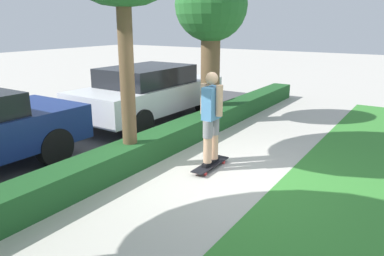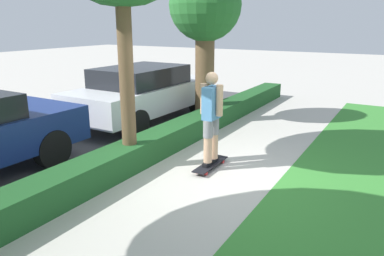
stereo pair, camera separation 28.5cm
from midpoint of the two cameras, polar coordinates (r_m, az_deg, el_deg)
ground_plane at (r=6.70m, az=5.09°, el=-7.38°), size 60.00×60.00×0.00m
street_asphalt at (r=9.29m, az=-18.51°, el=-1.48°), size 15.52×5.00×0.01m
hedge_row at (r=7.44m, az=-5.85°, el=-3.06°), size 15.52×0.60×0.48m
skateboard at (r=7.02m, az=4.02°, el=-5.60°), size 1.02×0.24×0.09m
skater_person at (r=6.74m, az=4.17°, el=1.78°), size 0.50×0.44×1.71m
tree_far at (r=9.96m, az=3.78°, el=17.32°), size 1.85×1.85×4.00m
parked_car_middle at (r=10.41m, az=-5.71°, el=5.53°), size 4.67×2.00×1.49m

